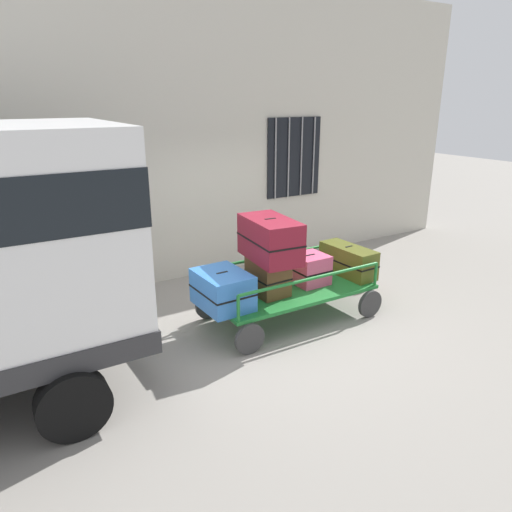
{
  "coord_description": "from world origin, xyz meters",
  "views": [
    {
      "loc": [
        -3.52,
        -5.16,
        3.11
      ],
      "look_at": [
        -0.38,
        0.04,
        1.06
      ],
      "focal_mm": 33.18,
      "sensor_mm": 36.0,
      "label": 1
    }
  ],
  "objects": [
    {
      "name": "suitcase_midleft_bottom",
      "position": [
        -0.17,
        0.06,
        0.72
      ],
      "size": [
        0.46,
        0.59,
        0.53
      ],
      "color": "brown",
      "rests_on": "luggage_cart"
    },
    {
      "name": "ground_plane",
      "position": [
        0.0,
        0.0,
        0.0
      ],
      "size": [
        40.0,
        40.0,
        0.0
      ],
      "primitive_type": "plane",
      "color": "gray"
    },
    {
      "name": "suitcase_center_bottom",
      "position": [
        0.57,
        0.07,
        0.68
      ],
      "size": [
        0.49,
        0.5,
        0.45
      ],
      "color": "#CC4C72",
      "rests_on": "luggage_cart"
    },
    {
      "name": "suitcase_midright_bottom",
      "position": [
        1.32,
        0.07,
        0.69
      ],
      "size": [
        0.42,
        0.98,
        0.45
      ],
      "color": "#4C5119",
      "rests_on": "luggage_cart"
    },
    {
      "name": "building_wall",
      "position": [
        0.01,
        2.55,
        2.5
      ],
      "size": [
        12.0,
        0.38,
        5.0
      ],
      "color": "beige",
      "rests_on": "ground"
    },
    {
      "name": "luggage_cart",
      "position": [
        0.2,
        0.04,
        0.39
      ],
      "size": [
        2.48,
        1.25,
        0.46
      ],
      "color": "#1E722D",
      "rests_on": "ground"
    },
    {
      "name": "suitcase_midleft_middle",
      "position": [
        -0.17,
        0.01,
        1.28
      ],
      "size": [
        0.64,
        1.05,
        0.58
      ],
      "color": "maroon",
      "rests_on": "suitcase_midleft_bottom"
    },
    {
      "name": "backpack",
      "position": [
        1.93,
        0.33,
        0.22
      ],
      "size": [
        0.27,
        0.22,
        0.44
      ],
      "color": "maroon",
      "rests_on": "ground"
    },
    {
      "name": "suitcase_left_bottom",
      "position": [
        -0.92,
        0.0,
        0.7
      ],
      "size": [
        0.63,
        0.82,
        0.48
      ],
      "color": "#3372C6",
      "rests_on": "luggage_cart"
    },
    {
      "name": "cart_railing",
      "position": [
        0.2,
        0.04,
        0.76
      ],
      "size": [
        2.36,
        1.11,
        0.36
      ],
      "color": "#1E722D",
      "rests_on": "luggage_cart"
    }
  ]
}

